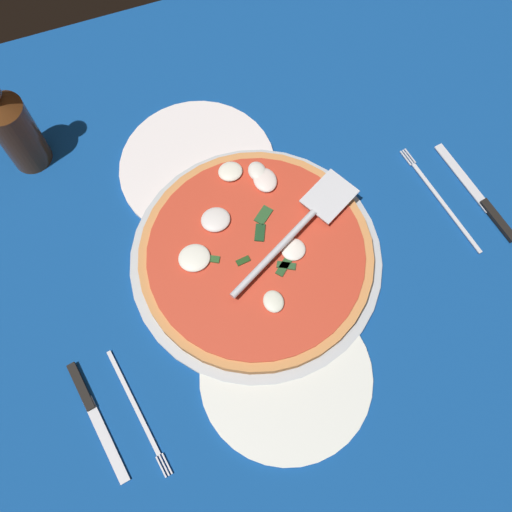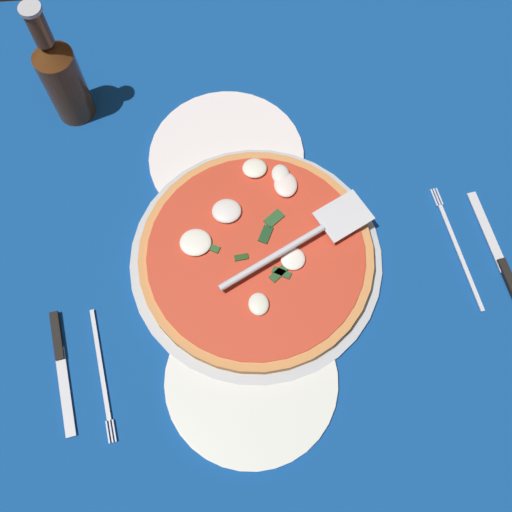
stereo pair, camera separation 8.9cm
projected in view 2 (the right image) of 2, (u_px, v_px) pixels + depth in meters
The scene contains 10 objects.
ground_plane at pixel (292, 277), 90.84cm from camera, with size 113.35×113.35×0.80cm, color navy.
checker_pattern at pixel (292, 276), 90.42cm from camera, with size 113.35×113.35×0.10cm.
pizza_pan at pixel (256, 260), 90.75cm from camera, with size 37.91×37.91×1.10cm, color #B3BBC2.
dinner_plate_left at pixel (251, 380), 84.13cm from camera, with size 24.28×24.28×1.00cm, color silver.
dinner_plate_right at pixel (227, 157), 97.41cm from camera, with size 25.07×25.07×1.00cm, color white.
pizza at pixel (256, 254), 89.32cm from camera, with size 34.89×34.89×3.27cm.
pizza_server at pixel (303, 240), 87.43cm from camera, with size 14.86×23.76×1.00cm.
place_setting_near at pixel (478, 254), 91.32cm from camera, with size 21.93×15.46×1.40cm.
place_setting_far at pixel (81, 368), 84.92cm from camera, with size 20.87×15.02×1.40cm.
beer_bottle at pixel (61, 76), 92.63cm from camera, with size 6.23×6.23×23.39cm.
Camera 2 is at (-30.08, 7.63, 85.21)cm, focal length 42.22 mm.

